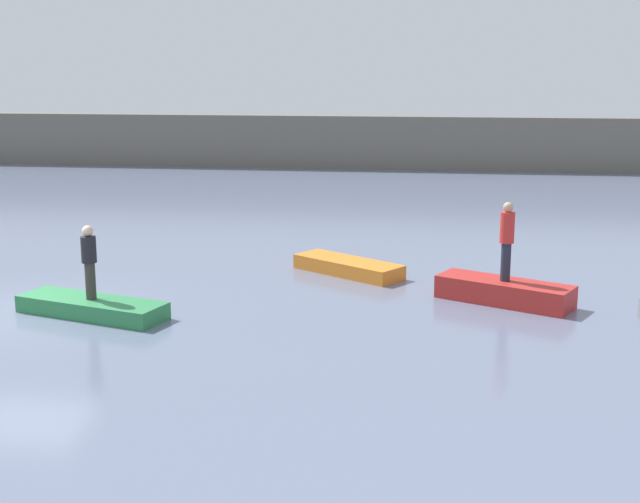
{
  "coord_description": "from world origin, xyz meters",
  "views": [
    {
      "loc": [
        8.57,
        -17.29,
        5.43
      ],
      "look_at": [
        6.07,
        2.75,
        0.96
      ],
      "focal_mm": 49.58,
      "sensor_mm": 36.0,
      "label": 1
    }
  ],
  "objects_px": {
    "rowboat_green": "(92,307)",
    "rowboat_red": "(504,292)",
    "person_dark_shirt": "(89,259)",
    "person_red_shirt": "(507,237)",
    "rowboat_orange": "(348,267)"
  },
  "relations": [
    {
      "from": "rowboat_red",
      "to": "person_red_shirt",
      "type": "relative_size",
      "value": 1.7
    },
    {
      "from": "rowboat_green",
      "to": "person_red_shirt",
      "type": "bearing_deg",
      "value": 31.02
    },
    {
      "from": "rowboat_green",
      "to": "person_red_shirt",
      "type": "relative_size",
      "value": 1.88
    },
    {
      "from": "rowboat_green",
      "to": "rowboat_orange",
      "type": "bearing_deg",
      "value": 58.29
    },
    {
      "from": "person_dark_shirt",
      "to": "rowboat_green",
      "type": "bearing_deg",
      "value": 180.0
    },
    {
      "from": "rowboat_green",
      "to": "rowboat_red",
      "type": "relative_size",
      "value": 1.1
    },
    {
      "from": "rowboat_orange",
      "to": "person_dark_shirt",
      "type": "relative_size",
      "value": 1.86
    },
    {
      "from": "person_dark_shirt",
      "to": "person_red_shirt",
      "type": "height_order",
      "value": "person_red_shirt"
    },
    {
      "from": "rowboat_green",
      "to": "person_dark_shirt",
      "type": "xyz_separation_m",
      "value": [
        0.0,
        0.0,
        1.07
      ]
    },
    {
      "from": "rowboat_orange",
      "to": "person_red_shirt",
      "type": "distance_m",
      "value": 4.57
    },
    {
      "from": "person_dark_shirt",
      "to": "person_red_shirt",
      "type": "bearing_deg",
      "value": 13.38
    },
    {
      "from": "rowboat_green",
      "to": "rowboat_red",
      "type": "height_order",
      "value": "rowboat_red"
    },
    {
      "from": "rowboat_green",
      "to": "person_dark_shirt",
      "type": "height_order",
      "value": "person_dark_shirt"
    },
    {
      "from": "rowboat_green",
      "to": "person_red_shirt",
      "type": "height_order",
      "value": "person_red_shirt"
    },
    {
      "from": "person_red_shirt",
      "to": "rowboat_green",
      "type": "bearing_deg",
      "value": -166.62
    }
  ]
}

